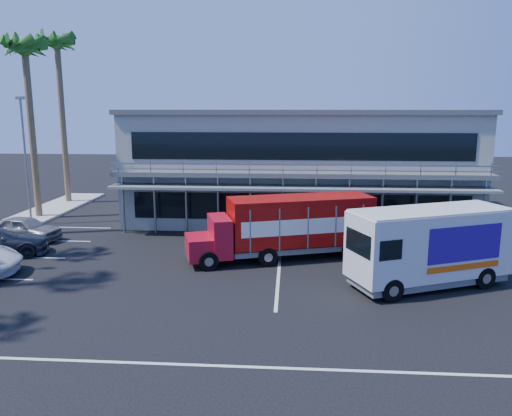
{
  "coord_description": "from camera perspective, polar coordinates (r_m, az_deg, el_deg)",
  "views": [
    {
      "loc": [
        2.5,
        -19.26,
        7.41
      ],
      "look_at": [
        0.71,
        6.05,
        2.3
      ],
      "focal_mm": 35.0,
      "sensor_mm": 36.0,
      "label": 1
    }
  ],
  "objects": [
    {
      "name": "palm_e",
      "position": [
        36.7,
        -24.86,
        15.32
      ],
      "size": [
        2.8,
        2.8,
        12.25
      ],
      "color": "brown",
      "rests_on": "ground"
    },
    {
      "name": "palm_f",
      "position": [
        41.86,
        -21.74,
        16.18
      ],
      "size": [
        2.8,
        2.8,
        13.25
      ],
      "color": "brown",
      "rests_on": "ground"
    },
    {
      "name": "parked_car_e",
      "position": [
        31.15,
        -24.87,
        -2.14
      ],
      "size": [
        4.29,
        2.26,
        1.39
      ],
      "primitive_type": "imported",
      "rotation": [
        0.0,
        0.0,
        1.41
      ],
      "color": "slate",
      "rests_on": "ground"
    },
    {
      "name": "ground",
      "position": [
        20.79,
        -3.17,
        -9.51
      ],
      "size": [
        120.0,
        120.0,
        0.0
      ],
      "primitive_type": "plane",
      "color": "black",
      "rests_on": "ground"
    },
    {
      "name": "light_pole_far",
      "position": [
        34.69,
        -24.87,
        5.53
      ],
      "size": [
        0.5,
        0.25,
        8.09
      ],
      "color": "gray",
      "rests_on": "ground"
    },
    {
      "name": "white_van",
      "position": [
        22.07,
        19.22,
        -4.09
      ],
      "size": [
        7.17,
        4.77,
        3.32
      ],
      "rotation": [
        0.0,
        0.0,
        0.4
      ],
      "color": "silver",
      "rests_on": "ground"
    },
    {
      "name": "building",
      "position": [
        34.41,
        4.88,
        5.08
      ],
      "size": [
        22.4,
        12.0,
        7.3
      ],
      "color": "gray",
      "rests_on": "ground"
    },
    {
      "name": "red_truck",
      "position": [
        24.73,
        3.7,
        -1.99
      ],
      "size": [
        9.4,
        4.84,
        3.1
      ],
      "rotation": [
        0.0,
        0.0,
        0.31
      ],
      "color": "#AF0E22",
      "rests_on": "ground"
    }
  ]
}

